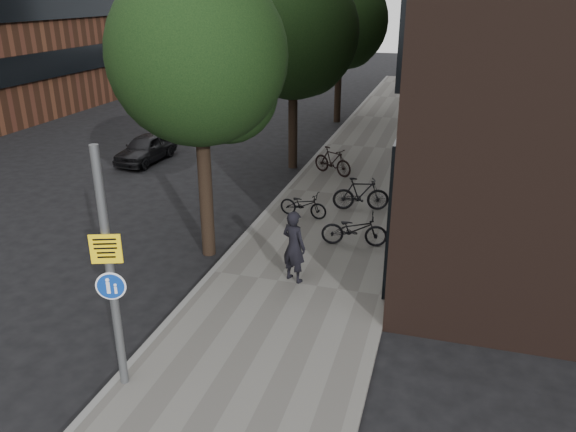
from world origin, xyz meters
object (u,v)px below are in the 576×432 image
at_px(signpost, 110,272).
at_px(parked_car_near, 146,148).
at_px(pedestrian, 294,246).
at_px(parked_bike_facade_near, 354,229).

xyz_separation_m(signpost, parked_car_near, (-7.00, 13.22, -1.79)).
bearing_deg(signpost, pedestrian, 47.47).
bearing_deg(signpost, parked_car_near, 98.01).
relative_size(signpost, pedestrian, 2.45).
bearing_deg(pedestrian, parked_car_near, -19.33).
height_order(parked_bike_facade_near, parked_car_near, parked_car_near).
bearing_deg(parked_car_near, signpost, -59.63).
distance_m(pedestrian, parked_car_near, 12.41).
bearing_deg(parked_bike_facade_near, pedestrian, 147.79).
bearing_deg(parked_bike_facade_near, signpost, 148.36).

